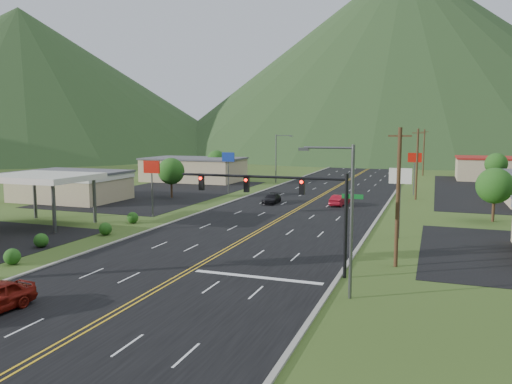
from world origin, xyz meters
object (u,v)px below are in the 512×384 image
(car_dark_mid, at_px, (272,199))
(traffic_signal, at_px, (287,196))
(streetlight_west, at_px, (278,155))
(streetlight_east, at_px, (346,211))
(car_red_far, at_px, (340,200))
(gas_canopy, at_px, (42,178))

(car_dark_mid, bearing_deg, traffic_signal, -71.15)
(streetlight_west, distance_m, car_dark_mid, 26.93)
(streetlight_east, height_order, car_red_far, streetlight_east)
(traffic_signal, relative_size, streetlight_west, 1.46)
(streetlight_west, xyz_separation_m, gas_canopy, (-10.32, -48.00, -0.31))
(gas_canopy, height_order, car_red_far, gas_canopy)
(traffic_signal, distance_m, gas_canopy, 29.59)
(car_dark_mid, height_order, car_red_far, car_red_far)
(car_red_far, bearing_deg, streetlight_east, 109.66)
(car_red_far, bearing_deg, streetlight_west, -47.65)
(car_dark_mid, xyz_separation_m, car_red_far, (8.92, 1.23, 0.07))
(streetlight_east, relative_size, gas_canopy, 0.90)
(traffic_signal, bearing_deg, streetlight_east, -40.39)
(gas_canopy, bearing_deg, car_red_far, 41.88)
(streetlight_east, xyz_separation_m, gas_canopy, (-33.18, 12.00, -0.31))
(streetlight_west, bearing_deg, gas_canopy, -102.13)
(traffic_signal, bearing_deg, streetlight_west, 107.97)
(gas_canopy, bearing_deg, traffic_signal, -15.70)
(car_dark_mid, bearing_deg, streetlight_east, -66.51)
(streetlight_east, relative_size, car_dark_mid, 2.07)
(streetlight_east, bearing_deg, car_red_far, 100.77)
(streetlight_east, xyz_separation_m, car_dark_mid, (-15.70, 34.44, -4.55))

